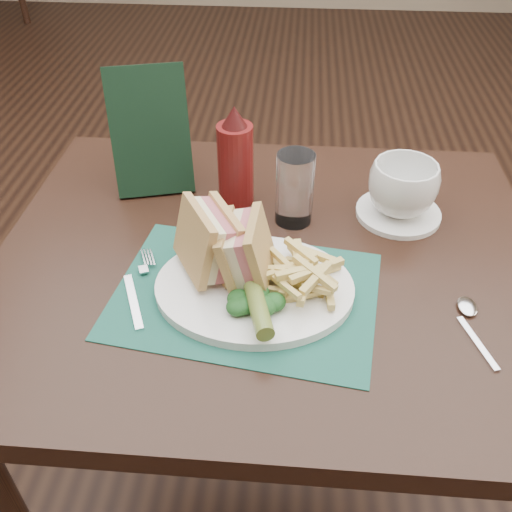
{
  "coord_description": "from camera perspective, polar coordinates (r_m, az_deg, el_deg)",
  "views": [
    {
      "loc": [
        0.04,
        -1.22,
        1.34
      ],
      "look_at": [
        -0.02,
        -0.56,
        0.8
      ],
      "focal_mm": 40.0,
      "sensor_mm": 36.0,
      "label": 1
    }
  ],
  "objects": [
    {
      "name": "wall_back",
      "position": [
        4.91,
        4.33,
        23.51
      ],
      "size": [
        6.0,
        0.0,
        6.0
      ],
      "primitive_type": "plane",
      "rotation": [
        1.57,
        0.0,
        0.0
      ],
      "color": "tan",
      "rests_on": "ground"
    },
    {
      "name": "kale_garnish",
      "position": [
        0.81,
        0.17,
        -4.6
      ],
      "size": [
        0.11,
        0.08,
        0.03
      ],
      "primitive_type": null,
      "color": "#163D19",
      "rests_on": "plate"
    },
    {
      "name": "placemat",
      "position": [
        0.86,
        -1.07,
        -3.87
      ],
      "size": [
        0.43,
        0.33,
        0.0
      ],
      "primitive_type": "cube",
      "rotation": [
        0.0,
        0.0,
        -0.14
      ],
      "color": "#195143",
      "rests_on": "table_main"
    },
    {
      "name": "fries_pile",
      "position": [
        0.84,
        4.41,
        -1.36
      ],
      "size": [
        0.18,
        0.2,
        0.05
      ],
      "primitive_type": null,
      "color": "#D6BE6B",
      "rests_on": "plate"
    },
    {
      "name": "spoon",
      "position": [
        0.86,
        20.97,
        -6.75
      ],
      "size": [
        0.08,
        0.15,
        0.01
      ],
      "primitive_type": null,
      "rotation": [
        0.0,
        0.0,
        0.31
      ],
      "color": "silver",
      "rests_on": "table_main"
    },
    {
      "name": "drinking_glass",
      "position": [
        0.98,
        3.89,
        6.73
      ],
      "size": [
        0.08,
        0.08,
        0.13
      ],
      "primitive_type": "cylinder",
      "rotation": [
        0.0,
        0.0,
        0.38
      ],
      "color": "white",
      "rests_on": "table_main"
    },
    {
      "name": "sandwich_half_b",
      "position": [
        0.84,
        -2.43,
        0.81
      ],
      "size": [
        0.08,
        0.11,
        0.1
      ],
      "primitive_type": null,
      "rotation": [
        0.0,
        -0.24,
        -0.06
      ],
      "color": "tan",
      "rests_on": "plate"
    },
    {
      "name": "fork",
      "position": [
        0.89,
        -11.74,
        -2.92
      ],
      "size": [
        0.1,
        0.17,
        0.01
      ],
      "primitive_type": null,
      "rotation": [
        0.0,
        0.0,
        0.39
      ],
      "color": "silver",
      "rests_on": "placemat"
    },
    {
      "name": "plate",
      "position": [
        0.86,
        -0.16,
        -3.19
      ],
      "size": [
        0.3,
        0.25,
        0.01
      ],
      "primitive_type": null,
      "rotation": [
        0.0,
        0.0,
        0.02
      ],
      "color": "white",
      "rests_on": "placemat"
    },
    {
      "name": "table_main",
      "position": [
        1.21,
        1.05,
        -13.76
      ],
      "size": [
        0.9,
        0.75,
        0.75
      ],
      "primitive_type": null,
      "color": "black",
      "rests_on": "ground"
    },
    {
      "name": "check_presenter",
      "position": [
        1.07,
        -10.54,
        12.11
      ],
      "size": [
        0.16,
        0.12,
        0.23
      ],
      "primitive_type": "cube",
      "rotation": [
        -0.31,
        0.0,
        0.26
      ],
      "color": "black",
      "rests_on": "table_main"
    },
    {
      "name": "saucer",
      "position": [
        1.05,
        14.01,
        4.2
      ],
      "size": [
        0.18,
        0.18,
        0.01
      ],
      "primitive_type": "cylinder",
      "rotation": [
        0.0,
        0.0,
        -0.26
      ],
      "color": "white",
      "rests_on": "table_main"
    },
    {
      "name": "coffee_cup",
      "position": [
        1.02,
        14.46,
        6.57
      ],
      "size": [
        0.17,
        0.17,
        0.09
      ],
      "primitive_type": "imported",
      "rotation": [
        0.0,
        0.0,
        0.95
      ],
      "color": "white",
      "rests_on": "saucer"
    },
    {
      "name": "floor",
      "position": [
        1.82,
        1.95,
        -8.23
      ],
      "size": [
        7.0,
        7.0,
        0.0
      ],
      "primitive_type": "plane",
      "color": "black",
      "rests_on": "ground"
    },
    {
      "name": "sandwich_half_a",
      "position": [
        0.85,
        -6.18,
        1.25
      ],
      "size": [
        0.12,
        0.14,
        0.11
      ],
      "primitive_type": null,
      "rotation": [
        0.0,
        0.24,
        0.52
      ],
      "color": "tan",
      "rests_on": "plate"
    },
    {
      "name": "ketchup_bottle",
      "position": [
        1.02,
        -2.09,
        9.98
      ],
      "size": [
        0.07,
        0.07,
        0.19
      ],
      "primitive_type": null,
      "rotation": [
        0.0,
        0.0,
        -0.17
      ],
      "color": "#580F0F",
      "rests_on": "table_main"
    },
    {
      "name": "pickle_spear",
      "position": [
        0.79,
        0.14,
        -4.85
      ],
      "size": [
        0.06,
        0.12,
        0.03
      ],
      "primitive_type": "cylinder",
      "rotation": [
        1.54,
        0.0,
        0.26
      ],
      "color": "#586C29",
      "rests_on": "plate"
    }
  ]
}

